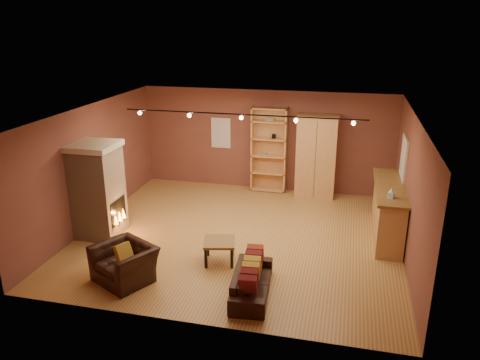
% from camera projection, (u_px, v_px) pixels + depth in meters
% --- Properties ---
extents(floor, '(7.00, 7.00, 0.00)m').
position_uv_depth(floor, '(239.00, 236.00, 10.49)').
color(floor, olive).
rests_on(floor, ground).
extents(ceiling, '(7.00, 7.00, 0.00)m').
position_uv_depth(ceiling, '(239.00, 112.00, 9.57)').
color(ceiling, '#563A1B').
rests_on(ceiling, back_wall).
extents(back_wall, '(7.00, 0.02, 2.80)m').
position_uv_depth(back_wall, '(266.00, 141.00, 13.02)').
color(back_wall, brown).
rests_on(back_wall, floor).
extents(left_wall, '(0.02, 6.50, 2.80)m').
position_uv_depth(left_wall, '(92.00, 166.00, 10.79)').
color(left_wall, brown).
rests_on(left_wall, floor).
extents(right_wall, '(0.02, 6.50, 2.80)m').
position_uv_depth(right_wall, '(410.00, 190.00, 9.27)').
color(right_wall, brown).
rests_on(right_wall, floor).
extents(fireplace, '(1.01, 0.98, 2.12)m').
position_uv_depth(fireplace, '(98.00, 190.00, 10.25)').
color(fireplace, tan).
rests_on(fireplace, floor).
extents(back_window, '(0.56, 0.04, 0.86)m').
position_uv_depth(back_window, '(221.00, 133.00, 13.23)').
color(back_window, silver).
rests_on(back_window, back_wall).
extents(bookcase, '(0.97, 0.38, 2.37)m').
position_uv_depth(bookcase, '(269.00, 149.00, 12.94)').
color(bookcase, tan).
rests_on(bookcase, floor).
extents(armoire, '(1.11, 0.63, 2.25)m').
position_uv_depth(armoire, '(316.00, 156.00, 12.53)').
color(armoire, tan).
rests_on(armoire, floor).
extents(bar_counter, '(0.66, 2.50, 1.20)m').
position_uv_depth(bar_counter, '(388.00, 211.00, 10.31)').
color(bar_counter, tan).
rests_on(bar_counter, floor).
extents(tissue_box, '(0.15, 0.15, 0.21)m').
position_uv_depth(tissue_box, '(391.00, 194.00, 9.41)').
color(tissue_box, '#8FCDE6').
rests_on(tissue_box, bar_counter).
extents(right_window, '(0.05, 0.90, 1.00)m').
position_uv_depth(right_window, '(404.00, 158.00, 10.48)').
color(right_window, silver).
rests_on(right_window, right_wall).
extents(loveseat, '(0.60, 1.61, 0.70)m').
position_uv_depth(loveseat, '(252.00, 276.00, 8.20)').
color(loveseat, black).
rests_on(loveseat, floor).
extents(armchair, '(1.24, 1.09, 0.91)m').
position_uv_depth(armchair, '(124.00, 258.00, 8.60)').
color(armchair, black).
rests_on(armchair, floor).
extents(coffee_table, '(0.73, 0.73, 0.46)m').
position_uv_depth(coffee_table, '(219.00, 244.00, 9.27)').
color(coffee_table, olive).
rests_on(coffee_table, floor).
extents(track_rail, '(5.20, 0.09, 0.13)m').
position_uv_depth(track_rail, '(241.00, 116.00, 9.79)').
color(track_rail, black).
rests_on(track_rail, ceiling).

